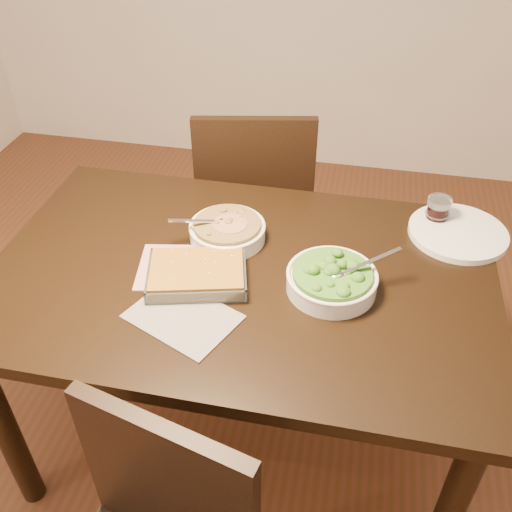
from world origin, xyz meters
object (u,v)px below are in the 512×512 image
baking_dish (197,274)px  chair_far (255,201)px  table (241,296)px  wine_tumbler (438,210)px  stew_bowl (227,230)px  dinner_plate (458,233)px  broccoli_bowl (332,279)px

baking_dish → chair_far: size_ratio=0.33×
table → chair_far: 0.72m
chair_far → table: bearing=87.4°
wine_tumbler → chair_far: 0.78m
baking_dish → table: bearing=17.0°
stew_bowl → chair_far: bearing=93.6°
dinner_plate → broccoli_bowl: bearing=-137.5°
stew_bowl → broccoli_bowl: bearing=-26.4°
dinner_plate → chair_far: 0.85m
broccoli_bowl → wine_tumbler: broccoli_bowl is taller
table → dinner_plate: bearing=26.2°
baking_dish → dinner_plate: bearing=12.6°
wine_tumbler → chair_far: (-0.64, 0.35, -0.28)m
table → wine_tumbler: 0.66m
stew_bowl → wine_tumbler: size_ratio=2.81×
table → baking_dish: size_ratio=4.61×
baking_dish → wine_tumbler: wine_tumbler is taller
stew_bowl → wine_tumbler: (0.61, 0.21, 0.01)m
table → wine_tumbler: size_ratio=16.96×
stew_bowl → baking_dish: size_ratio=0.76×
dinner_plate → table: bearing=-153.8°
baking_dish → wine_tumbler: size_ratio=3.68×
stew_bowl → wine_tumbler: bearing=19.4°
stew_bowl → broccoli_bowl: broccoli_bowl is taller
table → wine_tumbler: (0.54, 0.35, 0.14)m
baking_dish → dinner_plate: baking_dish is taller
table → baking_dish: baking_dish is taller
broccoli_bowl → chair_far: size_ratio=0.28×
table → chair_far: chair_far is taller
broccoli_bowl → baking_dish: 0.36m
broccoli_bowl → dinner_plate: (0.35, 0.32, -0.02)m
stew_bowl → chair_far: 0.62m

